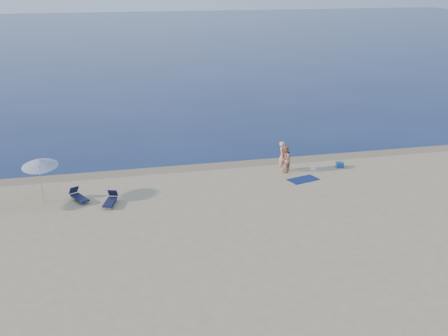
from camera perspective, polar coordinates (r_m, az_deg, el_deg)
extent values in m
cube|color=#0B1A47|center=(116.25, -9.93, 12.89)|extent=(240.00, 160.00, 0.01)
cube|color=#847254|center=(37.64, -1.02, 0.24)|extent=(240.00, 1.60, 0.00)
imported|color=#E0AB7E|center=(36.68, 5.97, 1.22)|extent=(0.78, 0.85, 1.95)
imported|color=tan|center=(36.36, 6.24, 0.92)|extent=(1.05, 1.10, 1.79)
cube|color=#101B50|center=(35.43, 8.04, -1.16)|extent=(2.08, 1.51, 0.03)
cube|color=white|center=(37.21, 9.03, 0.00)|extent=(0.39, 0.36, 0.28)
cube|color=#1C4C9A|center=(38.07, 11.68, 0.33)|extent=(0.56, 0.45, 0.35)
cylinder|color=silver|center=(32.80, -18.06, -1.59)|extent=(0.15, 0.35, 2.32)
cone|color=white|center=(32.73, -18.24, 0.47)|extent=(2.53, 2.54, 0.62)
sphere|color=silver|center=(32.67, -18.27, 0.80)|extent=(0.07, 0.07, 0.07)
cube|color=#151A3A|center=(32.80, -14.44, -2.95)|extent=(1.09, 1.49, 0.09)
cube|color=#151A3A|center=(33.30, -15.02, -2.18)|extent=(0.61, 0.54, 0.45)
cylinder|color=#A5A5AD|center=(32.91, -14.11, -3.03)|extent=(0.03, 0.03, 0.21)
cube|color=#141838|center=(31.83, -11.51, -3.41)|extent=(0.90, 1.49, 0.09)
cube|color=#141838|center=(32.36, -11.23, -2.50)|extent=(0.59, 0.48, 0.45)
cylinder|color=#A5A5AD|center=(31.82, -11.14, -3.59)|extent=(0.03, 0.03, 0.21)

